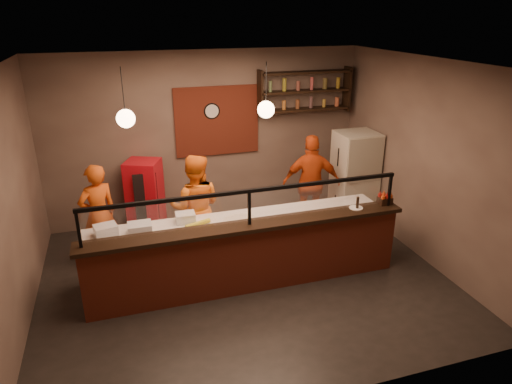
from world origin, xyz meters
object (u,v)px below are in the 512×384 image
object	(u,v)px
cook_mid	(196,208)
cook_right	(311,183)
cook_left	(99,215)
fridge	(354,177)
red_cooler	(145,196)
wall_clock	(212,111)
pepper_mill	(358,203)
pizza_dough	(241,221)
condiment_caddy	(385,200)

from	to	relation	value
cook_mid	cook_right	world-z (taller)	cook_right
cook_mid	cook_right	xyz separation A→B (m)	(2.22, 0.43, 0.01)
cook_left	fridge	distance (m)	4.65
cook_left	fridge	bearing A→B (deg)	157.69
cook_left	red_cooler	xyz separation A→B (m)	(0.79, 0.95, -0.15)
fridge	red_cooler	bearing A→B (deg)	169.65
wall_clock	cook_left	bearing A→B (deg)	-149.65
cook_right	pepper_mill	bearing A→B (deg)	106.79
cook_right	pepper_mill	xyz separation A→B (m)	(0.03, -1.60, 0.26)
wall_clock	cook_right	xyz separation A→B (m)	(1.57, -1.14, -1.20)
fridge	red_cooler	world-z (taller)	fridge
cook_right	pizza_dough	size ratio (longest dim) A/B	3.34
cook_right	wall_clock	bearing A→B (deg)	-20.36
cook_mid	pepper_mill	xyz separation A→B (m)	(2.25, -1.17, 0.27)
cook_left	condiment_caddy	world-z (taller)	cook_left
fridge	cook_right	bearing A→B (deg)	-173.88
pizza_dough	red_cooler	bearing A→B (deg)	121.98
fridge	pizza_dough	xyz separation A→B (m)	(-2.60, -1.28, 0.03)
red_cooler	pepper_mill	xyz separation A→B (m)	(2.96, -2.43, 0.48)
fridge	pizza_dough	distance (m)	2.90
wall_clock	cook_left	distance (m)	2.80
cook_right	red_cooler	xyz separation A→B (m)	(-2.93, 0.83, -0.22)
cook_right	fridge	world-z (taller)	cook_right
condiment_caddy	pepper_mill	distance (m)	0.50
red_cooler	pizza_dough	world-z (taller)	red_cooler
wall_clock	cook_mid	world-z (taller)	wall_clock
fridge	pizza_dough	bearing A→B (deg)	-153.42
cook_mid	pizza_dough	size ratio (longest dim) A/B	3.29
fridge	pepper_mill	world-z (taller)	fridge
cook_mid	pepper_mill	world-z (taller)	cook_mid
cook_left	fridge	xyz separation A→B (m)	(4.65, 0.21, 0.05)
wall_clock	condiment_caddy	distance (m)	3.56
red_cooler	condiment_caddy	world-z (taller)	red_cooler
condiment_caddy	pepper_mill	xyz separation A→B (m)	(-0.50, -0.04, 0.04)
cook_left	cook_right	bearing A→B (deg)	156.92
cook_left	pepper_mill	distance (m)	4.04
wall_clock	pepper_mill	xyz separation A→B (m)	(1.60, -2.74, -0.94)
cook_left	cook_right	world-z (taller)	cook_right
condiment_caddy	pizza_dough	bearing A→B (deg)	170.43
cook_right	pizza_dough	bearing A→B (deg)	50.96
wall_clock	condiment_caddy	world-z (taller)	wall_clock
cook_left	red_cooler	bearing A→B (deg)	-154.68
red_cooler	condiment_caddy	xyz separation A→B (m)	(3.46, -2.39, 0.44)
wall_clock	pizza_dough	distance (m)	2.61
cook_mid	fridge	bearing A→B (deg)	-154.87
wall_clock	fridge	xyz separation A→B (m)	(2.50, -1.05, -1.22)
pizza_dough	condiment_caddy	bearing A→B (deg)	-9.57
cook_mid	pizza_dough	xyz separation A→B (m)	(0.55, -0.76, 0.02)
cook_right	condiment_caddy	xyz separation A→B (m)	(0.53, -1.55, 0.22)
wall_clock	red_cooler	size ratio (longest dim) A/B	0.22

